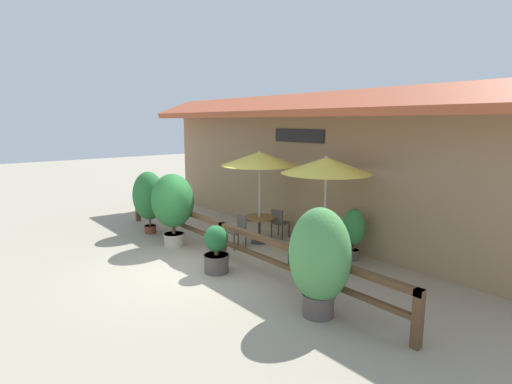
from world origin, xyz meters
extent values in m
plane|color=#9E937F|center=(0.00, 0.00, 0.00)|extent=(60.00, 60.00, 0.00)
cube|color=#997A56|center=(0.00, 4.20, 1.80)|extent=(14.00, 0.40, 3.60)
cube|color=#B25133|center=(0.00, 3.65, 3.88)|extent=(14.28, 1.48, 0.70)
cube|color=black|center=(-0.30, 3.97, 3.00)|extent=(1.92, 0.04, 0.38)
cube|color=brown|center=(0.00, 1.05, 0.89)|extent=(10.40, 0.14, 0.11)
cube|color=brown|center=(0.00, 1.05, 0.47)|extent=(10.40, 0.10, 0.09)
cube|color=brown|center=(-5.13, 1.05, 0.47)|extent=(0.14, 0.14, 0.95)
cube|color=brown|center=(0.00, 1.05, 0.47)|extent=(0.14, 0.14, 0.95)
cube|color=brown|center=(5.13, 1.05, 0.47)|extent=(0.14, 0.14, 0.95)
cylinder|color=#B7B2A8|center=(-0.52, 2.68, 1.13)|extent=(0.06, 0.06, 2.27)
cone|color=#EAD64C|center=(-0.52, 2.68, 2.40)|extent=(2.13, 2.13, 0.37)
sphere|color=#B2ADA3|center=(-0.52, 2.68, 2.59)|extent=(0.07, 0.07, 0.07)
cylinder|color=brown|center=(-0.52, 2.68, 0.72)|extent=(0.90, 0.90, 0.05)
cylinder|color=#333333|center=(-0.52, 2.68, 0.35)|extent=(0.07, 0.07, 0.70)
cylinder|color=#333333|center=(-0.52, 2.68, 0.01)|extent=(0.49, 0.49, 0.03)
cube|color=#514C47|center=(-0.56, 1.88, 0.45)|extent=(0.44, 0.44, 0.05)
cube|color=#514C47|center=(-0.55, 2.07, 0.68)|extent=(0.40, 0.06, 0.40)
cylinder|color=#2D2D2D|center=(-0.76, 1.71, 0.21)|extent=(0.04, 0.04, 0.43)
cylinder|color=#2D2D2D|center=(-0.38, 1.68, 0.21)|extent=(0.04, 0.04, 0.43)
cylinder|color=#2D2D2D|center=(-0.74, 2.08, 0.21)|extent=(0.04, 0.04, 0.43)
cylinder|color=#2D2D2D|center=(-0.36, 2.06, 0.21)|extent=(0.04, 0.04, 0.43)
cube|color=#514C47|center=(-0.51, 3.48, 0.45)|extent=(0.51, 0.51, 0.05)
cube|color=#514C47|center=(-0.46, 3.30, 0.68)|extent=(0.40, 0.13, 0.40)
cylinder|color=#2D2D2D|center=(-0.37, 3.71, 0.21)|extent=(0.04, 0.04, 0.43)
cylinder|color=#2D2D2D|center=(-0.74, 3.62, 0.21)|extent=(0.04, 0.04, 0.43)
cylinder|color=#2D2D2D|center=(-0.28, 3.34, 0.21)|extent=(0.04, 0.04, 0.43)
cylinder|color=#2D2D2D|center=(-0.65, 3.25, 0.21)|extent=(0.04, 0.04, 0.43)
cylinder|color=#B7B2A8|center=(1.79, 2.78, 1.13)|extent=(0.06, 0.06, 2.27)
cone|color=#EAD64C|center=(1.79, 2.78, 2.40)|extent=(2.13, 2.13, 0.37)
sphere|color=#B2ADA3|center=(1.79, 2.78, 2.59)|extent=(0.07, 0.07, 0.07)
cylinder|color=brown|center=(1.79, 2.78, 0.72)|extent=(0.90, 0.90, 0.05)
cylinder|color=#333333|center=(1.79, 2.78, 0.35)|extent=(0.07, 0.07, 0.70)
cylinder|color=#333333|center=(1.79, 2.78, 0.01)|extent=(0.49, 0.49, 0.03)
cube|color=#514C47|center=(1.76, 1.99, 0.45)|extent=(0.47, 0.47, 0.05)
cube|color=#514C47|center=(1.79, 2.18, 0.68)|extent=(0.40, 0.09, 0.40)
cylinder|color=#2D2D2D|center=(1.55, 1.83, 0.21)|extent=(0.04, 0.04, 0.43)
cylinder|color=#2D2D2D|center=(1.93, 1.78, 0.21)|extent=(0.04, 0.04, 0.43)
cylinder|color=#2D2D2D|center=(1.60, 2.20, 0.21)|extent=(0.04, 0.04, 0.43)
cylinder|color=#2D2D2D|center=(1.98, 2.16, 0.21)|extent=(0.04, 0.04, 0.43)
cube|color=#514C47|center=(1.75, 3.57, 0.45)|extent=(0.49, 0.49, 0.05)
cube|color=#514C47|center=(1.78, 3.39, 0.68)|extent=(0.40, 0.11, 0.40)
cylinder|color=#2D2D2D|center=(1.90, 3.79, 0.21)|extent=(0.04, 0.04, 0.43)
cylinder|color=#2D2D2D|center=(1.52, 3.73, 0.21)|extent=(0.04, 0.04, 0.43)
cylinder|color=#2D2D2D|center=(1.97, 3.42, 0.21)|extent=(0.04, 0.04, 0.43)
cylinder|color=#2D2D2D|center=(1.59, 3.35, 0.21)|extent=(0.04, 0.04, 0.43)
cylinder|color=brown|center=(-3.40, 0.69, 0.12)|extent=(0.34, 0.34, 0.24)
cylinder|color=brown|center=(-3.40, 0.69, 0.22)|extent=(0.36, 0.36, 0.04)
cylinder|color=brown|center=(-3.40, 0.69, 0.46)|extent=(0.06, 0.06, 0.44)
ellipsoid|color=#287033|center=(-3.40, 0.69, 1.18)|extent=(1.05, 0.94, 1.48)
cylinder|color=#564C47|center=(3.47, 0.69, 0.21)|extent=(0.56, 0.56, 0.41)
cylinder|color=#564C47|center=(3.47, 0.69, 0.39)|extent=(0.60, 0.60, 0.04)
ellipsoid|color=#4C934C|center=(3.47, 0.69, 1.12)|extent=(1.14, 1.02, 1.68)
cylinder|color=#B7AD99|center=(-1.78, 0.64, 0.18)|extent=(0.55, 0.55, 0.35)
cylinder|color=#B7AD99|center=(-1.78, 0.64, 0.33)|extent=(0.59, 0.59, 0.04)
cylinder|color=brown|center=(-1.78, 0.64, 0.57)|extent=(0.10, 0.10, 0.44)
ellipsoid|color=#287033|center=(-1.78, 0.64, 1.28)|extent=(1.24, 1.12, 1.46)
cylinder|color=#564C47|center=(0.59, 0.46, 0.21)|extent=(0.55, 0.55, 0.41)
cylinder|color=#564C47|center=(0.59, 0.46, 0.39)|extent=(0.60, 0.60, 0.04)
cylinder|color=brown|center=(0.59, 0.46, 0.50)|extent=(0.10, 0.10, 0.18)
ellipsoid|color=#1E5B2D|center=(0.59, 0.46, 0.79)|extent=(0.58, 0.52, 0.60)
cylinder|color=#564C47|center=(2.07, 3.55, 0.13)|extent=(0.30, 0.30, 0.26)
cylinder|color=#564C47|center=(2.07, 3.55, 0.24)|extent=(0.32, 0.32, 0.04)
cylinder|color=brown|center=(2.07, 3.55, 0.40)|extent=(0.05, 0.05, 0.28)
ellipsoid|color=#338442|center=(2.07, 3.55, 0.84)|extent=(0.57, 0.51, 0.92)
camera|label=1|loc=(7.88, -4.38, 3.41)|focal=28.00mm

